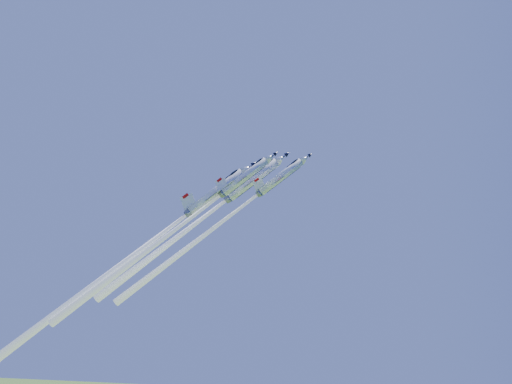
% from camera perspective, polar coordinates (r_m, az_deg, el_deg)
% --- Properties ---
extents(jet_lead, '(37.50, 13.61, 35.60)m').
position_cam_1_polar(jet_lead, '(119.73, -3.63, -3.15)').
color(jet_lead, white).
extents(jet_left, '(39.24, 14.64, 36.72)m').
position_cam_1_polar(jet_left, '(126.40, -5.74, -2.90)').
color(jet_left, white).
extents(jet_right, '(41.12, 14.72, 39.33)m').
position_cam_1_polar(jet_right, '(116.20, -8.46, -4.03)').
color(jet_right, white).
extents(jet_slot, '(50.57, 18.08, 48.39)m').
position_cam_1_polar(jet_slot, '(119.18, -12.88, -6.71)').
color(jet_slot, white).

